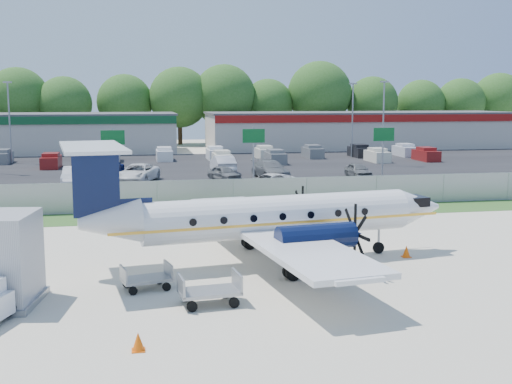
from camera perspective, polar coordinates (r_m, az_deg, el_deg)
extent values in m
plane|color=beige|center=(29.20, 2.20, -6.17)|extent=(170.00, 170.00, 0.00)
cube|color=#2D561E|center=(40.71, -1.57, -1.98)|extent=(170.00, 4.00, 0.02)
cube|color=black|center=(47.53, -2.91, -0.47)|extent=(170.00, 8.00, 0.02)
cube|color=black|center=(68.23, -5.32, 2.21)|extent=(170.00, 32.00, 0.02)
cube|color=gray|center=(42.49, -2.01, -0.18)|extent=(120.00, 0.02, 1.90)
cube|color=gray|center=(42.36, -2.01, 1.13)|extent=(120.00, 0.06, 0.06)
cube|color=gray|center=(42.64, -2.00, -1.44)|extent=(120.00, 0.06, 0.06)
cube|color=beige|center=(95.32, 9.18, 5.40)|extent=(44.00, 12.00, 5.00)
cube|color=#474749|center=(95.22, 9.22, 6.97)|extent=(44.40, 12.40, 0.24)
cube|color=maroon|center=(89.53, 10.54, 6.46)|extent=(44.00, 0.20, 1.00)
cylinder|color=gray|center=(50.79, -12.55, 2.74)|extent=(0.14, 0.14, 5.00)
cube|color=#0C5923|center=(50.50, -12.62, 4.75)|extent=(1.80, 0.08, 1.10)
cylinder|color=gray|center=(51.62, -0.24, 3.03)|extent=(0.14, 0.14, 5.00)
cube|color=#0C5923|center=(51.33, -0.21, 5.01)|extent=(1.80, 0.08, 1.10)
cylinder|color=gray|center=(54.69, 11.19, 3.17)|extent=(0.14, 0.14, 5.00)
cube|color=#0C5923|center=(54.42, 11.30, 5.04)|extent=(1.80, 0.08, 1.10)
cylinder|color=gray|center=(70.69, 11.24, 5.95)|extent=(0.18, 0.18, 9.00)
cube|color=gray|center=(70.65, 11.35, 9.60)|extent=(0.90, 0.35, 0.18)
cylinder|color=gray|center=(76.81, -21.06, 5.74)|extent=(0.18, 0.18, 9.00)
cube|color=gray|center=(76.78, -21.23, 9.09)|extent=(0.90, 0.35, 0.18)
cylinder|color=gray|center=(80.05, 8.56, 6.29)|extent=(0.18, 0.18, 9.00)
cube|color=gray|center=(80.01, 8.63, 9.51)|extent=(0.90, 0.35, 0.18)
cylinder|color=silver|center=(28.62, 2.01, -2.16)|extent=(12.36, 3.50, 1.86)
cone|color=silver|center=(31.82, 14.22, -1.34)|extent=(2.38, 2.13, 1.86)
cone|color=silver|center=(26.93, -12.88, -2.61)|extent=(2.77, 2.19, 1.86)
cube|color=black|center=(31.66, 13.95, -0.75)|extent=(1.04, 1.38, 0.44)
cube|color=silver|center=(28.56, 1.08, -3.28)|extent=(5.44, 17.47, 0.22)
cylinder|color=black|center=(26.34, 5.37, -3.98)|extent=(3.44, 1.52, 1.08)
cylinder|color=black|center=(31.50, 1.20, -1.90)|extent=(3.44, 1.52, 1.08)
cube|color=black|center=(26.63, -14.04, 0.85)|extent=(1.86, 0.43, 2.84)
cube|color=silver|center=(26.48, -14.36, 3.88)|extent=(3.15, 6.32, 0.14)
cylinder|color=gray|center=(31.03, 10.85, -4.23)|extent=(0.12, 0.12, 1.27)
cylinder|color=black|center=(31.11, 10.83, -4.88)|extent=(0.57, 0.25, 0.55)
cylinder|color=black|center=(26.27, 3.17, -7.14)|extent=(0.67, 0.47, 0.63)
cylinder|color=black|center=(31.45, -0.66, -4.52)|extent=(0.67, 0.47, 0.63)
cylinder|color=black|center=(23.49, -21.33, -9.58)|extent=(0.69, 0.46, 0.65)
cube|color=gray|center=(25.27, -9.71, -7.63)|extent=(2.06, 1.51, 0.11)
cube|color=gray|center=(25.00, -11.70, -7.20)|extent=(0.33, 1.10, 0.56)
cube|color=gray|center=(25.42, -7.79, -6.84)|extent=(0.33, 1.10, 0.56)
cylinder|color=black|center=(24.72, -10.87, -8.63)|extent=(0.35, 0.19, 0.33)
cylinder|color=black|center=(25.68, -11.41, -8.00)|extent=(0.35, 0.19, 0.33)
cylinder|color=black|center=(25.03, -7.95, -8.35)|extent=(0.35, 0.19, 0.33)
cylinder|color=black|center=(25.97, -8.59, -7.74)|extent=(0.35, 0.19, 0.33)
cube|color=gray|center=(23.19, -4.15, -8.83)|extent=(2.27, 1.51, 0.13)
cube|color=gray|center=(22.91, -6.68, -8.24)|extent=(0.22, 1.29, 0.65)
cube|color=gray|center=(23.33, -1.69, -7.88)|extent=(0.22, 1.29, 0.65)
cylinder|color=black|center=(22.59, -5.71, -10.10)|extent=(0.40, 0.17, 0.39)
cylinder|color=black|center=(23.69, -6.26, -9.22)|extent=(0.40, 0.17, 0.39)
cylinder|color=black|center=(22.90, -1.95, -9.80)|extent=(0.40, 0.17, 0.39)
cylinder|color=black|center=(23.99, -2.68, -8.95)|extent=(0.40, 0.17, 0.39)
cone|color=#E95507|center=(30.66, 13.22, -5.15)|extent=(0.37, 0.37, 0.56)
cube|color=#E95507|center=(30.72, 13.21, -5.62)|extent=(0.39, 0.39, 0.03)
cone|color=#E95507|center=(19.54, -10.43, -12.93)|extent=(0.38, 0.38, 0.56)
cube|color=#E95507|center=(19.64, -10.41, -13.66)|extent=(0.40, 0.40, 0.03)
cone|color=#E95507|center=(42.60, 4.84, -1.13)|extent=(0.41, 0.41, 0.61)
cube|color=#E95507|center=(42.65, 4.83, -1.51)|extent=(0.43, 0.43, 0.03)
imported|color=beige|center=(46.15, -21.82, -1.36)|extent=(4.93, 2.93, 1.29)
imported|color=silver|center=(50.25, 1.21, 0.01)|extent=(5.64, 4.29, 1.42)
imported|color=silver|center=(56.55, -15.90, 0.63)|extent=(1.65, 4.66, 1.53)
imported|color=silver|center=(57.08, -10.44, 0.88)|extent=(4.34, 6.22, 1.58)
imported|color=#595B5E|center=(56.96, -2.83, 1.00)|extent=(2.99, 4.24, 1.34)
imported|color=#595B5E|center=(58.84, 1.28, 1.24)|extent=(3.06, 5.89, 1.63)
imported|color=#595B5E|center=(59.78, 9.05, 1.25)|extent=(1.66, 4.02, 1.36)
imported|color=navy|center=(63.60, -12.93, 1.57)|extent=(3.16, 5.46, 1.49)
imported|color=silver|center=(63.10, -2.95, 1.72)|extent=(2.04, 5.29, 1.72)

